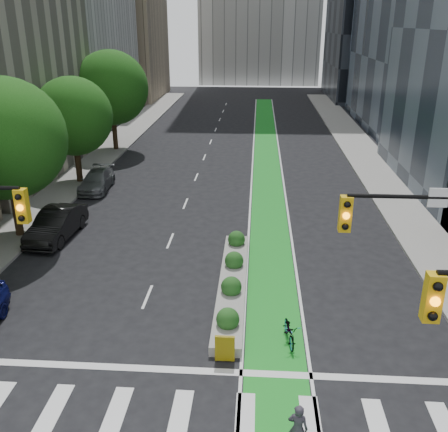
# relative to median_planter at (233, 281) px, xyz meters

# --- Properties ---
(ground) EXTENTS (160.00, 160.00, 0.00)m
(ground) POSITION_rel_median_planter_xyz_m (-1.20, -7.04, -0.37)
(ground) COLOR black
(ground) RESTS_ON ground
(sidewalk_left) EXTENTS (3.60, 90.00, 0.15)m
(sidewalk_left) POSITION_rel_median_planter_xyz_m (-13.00, 17.96, -0.30)
(sidewalk_left) COLOR gray
(sidewalk_left) RESTS_ON ground
(sidewalk_right) EXTENTS (3.60, 90.00, 0.15)m
(sidewalk_right) POSITION_rel_median_planter_xyz_m (10.60, 17.96, -0.30)
(sidewalk_right) COLOR gray
(sidewalk_right) RESTS_ON ground
(bike_lane_paint) EXTENTS (2.20, 70.00, 0.01)m
(bike_lane_paint) POSITION_rel_median_planter_xyz_m (1.80, 22.96, -0.37)
(bike_lane_paint) COLOR #1A8F23
(bike_lane_paint) RESTS_ON ground
(building_tan_far) EXTENTS (14.00, 16.00, 26.00)m
(building_tan_far) POSITION_rel_median_planter_xyz_m (-21.20, 58.96, 12.63)
(building_tan_far) COLOR tan
(building_tan_far) RESTS_ON ground
(building_dark_end) EXTENTS (14.00, 18.00, 28.00)m
(building_dark_end) POSITION_rel_median_planter_xyz_m (18.80, 60.96, 13.63)
(building_dark_end) COLOR black
(building_dark_end) RESTS_ON ground
(tree_mid) EXTENTS (6.40, 6.40, 8.78)m
(tree_mid) POSITION_rel_median_planter_xyz_m (-12.20, 4.96, 5.20)
(tree_mid) COLOR black
(tree_mid) RESTS_ON ground
(tree_midfar) EXTENTS (5.60, 5.60, 7.76)m
(tree_midfar) POSITION_rel_median_planter_xyz_m (-12.20, 14.96, 4.57)
(tree_midfar) COLOR black
(tree_midfar) RESTS_ON ground
(tree_far) EXTENTS (6.60, 6.60, 9.00)m
(tree_far) POSITION_rel_median_planter_xyz_m (-12.20, 24.96, 5.32)
(tree_far) COLOR black
(tree_far) RESTS_ON ground
(median_planter) EXTENTS (1.20, 10.26, 1.10)m
(median_planter) POSITION_rel_median_planter_xyz_m (0.00, 0.00, 0.00)
(median_planter) COLOR gray
(median_planter) RESTS_ON ground
(bicycle) EXTENTS (0.82, 1.80, 0.91)m
(bicycle) POSITION_rel_median_planter_xyz_m (2.35, -3.88, 0.08)
(bicycle) COLOR gray
(bicycle) RESTS_ON ground
(cyclist) EXTENTS (0.65, 0.51, 1.58)m
(cyclist) POSITION_rel_median_planter_xyz_m (2.28, -9.04, 0.42)
(cyclist) COLOR #322E38
(cyclist) RESTS_ON ground
(parked_car_left_mid) EXTENTS (2.02, 5.07, 1.64)m
(parked_car_left_mid) POSITION_rel_median_planter_xyz_m (-10.03, 4.94, 0.45)
(parked_car_left_mid) COLOR black
(parked_car_left_mid) RESTS_ON ground
(parked_car_left_far) EXTENTS (2.09, 4.72, 1.35)m
(parked_car_left_far) POSITION_rel_median_planter_xyz_m (-10.42, 13.45, 0.30)
(parked_car_left_far) COLOR slate
(parked_car_left_far) RESTS_ON ground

